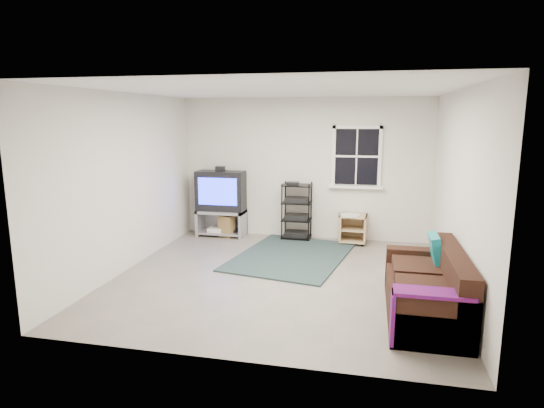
% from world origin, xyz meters
% --- Properties ---
extents(room, '(4.60, 4.62, 4.60)m').
position_xyz_m(room, '(0.95, 2.27, 1.48)').
color(room, slate).
rests_on(room, ground).
extents(tv_unit, '(0.91, 0.46, 1.34)m').
position_xyz_m(tv_unit, '(-1.55, 2.05, 0.73)').
color(tv_unit, gray).
rests_on(tv_unit, ground).
extents(av_rack, '(0.53, 0.39, 1.07)m').
position_xyz_m(av_rack, '(-0.10, 2.09, 0.46)').
color(av_rack, black).
rests_on(av_rack, ground).
extents(side_table_left, '(0.50, 0.50, 0.52)m').
position_xyz_m(side_table_left, '(0.90, 2.09, 0.28)').
color(side_table_left, tan).
rests_on(side_table_left, ground).
extents(side_table_right, '(0.50, 0.51, 0.54)m').
position_xyz_m(side_table_right, '(0.94, 2.07, 0.30)').
color(side_table_right, tan).
rests_on(side_table_right, ground).
extents(sofa, '(0.82, 1.84, 0.84)m').
position_xyz_m(sofa, '(1.90, -0.87, 0.30)').
color(sofa, black).
rests_on(sofa, ground).
extents(shag_rug, '(2.01, 2.51, 0.03)m').
position_xyz_m(shag_rug, '(-0.00, 0.99, 0.01)').
color(shag_rug, '#322016').
rests_on(shag_rug, ground).
extents(paper_bag, '(0.33, 0.27, 0.41)m').
position_xyz_m(paper_bag, '(-1.43, 1.99, 0.20)').
color(paper_bag, olive).
rests_on(paper_bag, ground).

